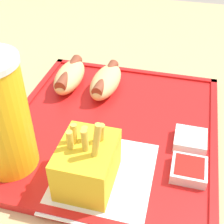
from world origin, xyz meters
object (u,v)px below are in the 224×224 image
object	(u,v)px
hot_dog_far	(69,76)
fries_carton	(87,164)
sauce_cup_ketchup	(189,169)
hot_dog_near	(105,81)
sauce_cup_mayo	(190,139)

from	to	relation	value
hot_dog_far	fries_carton	size ratio (longest dim) A/B	1.03
fries_carton	sauce_cup_ketchup	bearing A→B (deg)	-70.22
hot_dog_near	sauce_cup_ketchup	xyz separation A→B (m)	(-0.18, -0.18, -0.01)
hot_dog_far	sauce_cup_mayo	world-z (taller)	hot_dog_far
hot_dog_far	sauce_cup_mayo	distance (m)	0.27
fries_carton	sauce_cup_mayo	world-z (taller)	fries_carton
hot_dog_near	sauce_cup_ketchup	distance (m)	0.25
hot_dog_near	sauce_cup_mayo	distance (m)	0.21
fries_carton	sauce_cup_ketchup	xyz separation A→B (m)	(0.05, -0.14, -0.03)
sauce_cup_mayo	hot_dog_far	bearing A→B (deg)	65.35
hot_dog_near	hot_dog_far	bearing A→B (deg)	90.00
hot_dog_far	sauce_cup_ketchup	xyz separation A→B (m)	(-0.18, -0.25, -0.01)
hot_dog_near	fries_carton	bearing A→B (deg)	-170.36
fries_carton	hot_dog_far	bearing A→B (deg)	26.21
hot_dog_near	sauce_cup_mayo	world-z (taller)	hot_dog_near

